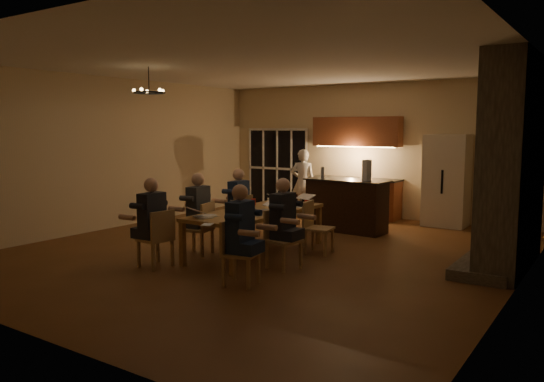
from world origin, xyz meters
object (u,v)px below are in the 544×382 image
Objects in this scene: person_right_near at (240,235)px; redcup_mid at (253,202)px; laptop_f at (302,198)px; mug_mid at (279,204)px; chair_left_mid at (198,228)px; bar_blender at (367,170)px; chair_left_near at (155,238)px; chair_right_near at (241,253)px; redcup_near at (228,219)px; chair_right_far at (319,228)px; standing_person at (303,183)px; can_cola at (296,197)px; refrigerator at (447,180)px; mug_back at (269,200)px; person_left_far at (239,205)px; laptop_d at (268,205)px; chair_left_far at (237,218)px; can_right at (285,207)px; chandelier at (149,93)px; laptop_c at (245,202)px; mug_front at (241,210)px; laptop_b at (241,212)px; person_left_near at (152,223)px; person_left_mid at (199,213)px; plate_left at (208,216)px; bar_bottle at (322,173)px; redcup_far at (307,198)px; bar_island at (346,205)px; laptop_e at (281,196)px; plate_near at (253,216)px; laptop_a at (203,210)px; person_right_mid at (283,223)px; plate_far at (298,207)px; can_silver at (238,212)px.

person_right_near is 2.37m from redcup_mid.
laptop_f is 0.55m from mug_mid.
chair_left_mid is 3.69m from bar_blender.
chair_left_near is 1.68m from chair_right_near.
person_right_near is 11.50× the size of redcup_near.
standing_person is at bearing 26.94° from chair_right_far.
chair_right_near reaches higher than can_cola.
mug_back is at bearing -121.87° from refrigerator.
person_left_far is 0.93m from mug_mid.
refrigerator is at bearing -16.06° from person_right_near.
laptop_d is (1.03, 1.58, 0.42)m from chair_left_near.
chair_left_far reaches higher than mug_mid.
chair_right_far reaches higher than can_right.
chair_left_far is at bearing 48.99° from chandelier.
laptop_c is 0.49m from mug_front.
chair_right_far reaches higher than redcup_near.
laptop_b is (-0.58, -1.44, 0.42)m from chair_right_far.
person_left_mid is at bearing 177.55° from person_left_near.
laptop_c is at bearing 168.18° from chair_left_near.
can_right is (2.33, 0.82, -1.94)m from chandelier.
laptop_f is at bearing 75.78° from plate_left.
plate_left is 0.63× the size of bar_blender.
plate_left is 3.60m from bar_bottle.
laptop_c is at bearing 125.66° from chair_left_mid.
standing_person reaches higher than chair_right_near.
chair_right_far reaches higher than redcup_far.
chair_right_near is 0.64× the size of person_left_near.
laptop_c is (-0.65, -2.65, 0.32)m from bar_island.
mug_back is 1.76m from plate_left.
chair_left_far is 0.64× the size of person_left_mid.
refrigerator is at bearing 59.45° from redcup_far.
bar_blender is (1.04, 1.55, 0.43)m from laptop_e.
bar_blender is at bearing 50.92° from can_cola.
redcup_near reaches higher than plate_near.
chandelier is 5.58× the size of mug_back.
chandelier is (-1.07, -1.17, 2.06)m from person_left_far.
refrigerator is 8.33× the size of bar_bottle.
plate_left is (1.09, -4.79, -0.06)m from standing_person.
refrigerator is 20.00× the size of mug_mid.
can_cola is at bearing -66.76° from laptop_a.
refrigerator is 6.25× the size of laptop_a.
bar_island is 1.98m from mug_back.
plate_far is (-0.43, 1.18, 0.07)m from person_right_mid.
mug_mid is 1.21m from can_silver.
can_right is 0.80m from plate_near.
can_silver is (-0.06, -2.06, 0.00)m from redcup_far.
person_left_near is (-1.72, 0.02, 0.24)m from chair_right_near.
chair_left_mid is 2.03m from laptop_f.
refrigerator is at bearing 64.22° from mug_mid.
person_right_near is at bearing -69.60° from bar_blender.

